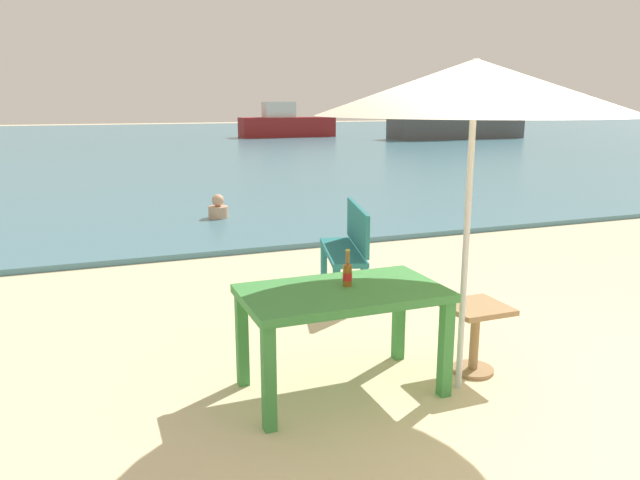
{
  "coord_description": "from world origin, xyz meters",
  "views": [
    {
      "loc": [
        -2.9,
        -2.79,
        2.03
      ],
      "look_at": [
        -0.66,
        3.0,
        0.6
      ],
      "focal_mm": 33.77,
      "sensor_mm": 36.0,
      "label": 1
    }
  ],
  "objects_px": {
    "swimmer_person": "(218,209)",
    "boat_fishing_trawler": "(286,124)",
    "beer_bottle_amber": "(347,273)",
    "picnic_table_green": "(342,304)",
    "patio_umbrella": "(475,88)",
    "side_table_wood": "(475,328)",
    "boat_ferry": "(455,120)",
    "bench_teal_center": "(349,243)"
  },
  "relations": [
    {
      "from": "beer_bottle_amber",
      "to": "bench_teal_center",
      "type": "distance_m",
      "value": 2.27
    },
    {
      "from": "boat_ferry",
      "to": "boat_fishing_trawler",
      "type": "bearing_deg",
      "value": 149.52
    },
    {
      "from": "side_table_wood",
      "to": "boat_fishing_trawler",
      "type": "bearing_deg",
      "value": 74.63
    },
    {
      "from": "patio_umbrella",
      "to": "side_table_wood",
      "type": "bearing_deg",
      "value": 35.92
    },
    {
      "from": "side_table_wood",
      "to": "boat_ferry",
      "type": "relative_size",
      "value": 0.07
    },
    {
      "from": "boat_fishing_trawler",
      "to": "boat_ferry",
      "type": "bearing_deg",
      "value": -30.48
    },
    {
      "from": "picnic_table_green",
      "to": "side_table_wood",
      "type": "relative_size",
      "value": 2.59
    },
    {
      "from": "boat_ferry",
      "to": "beer_bottle_amber",
      "type": "bearing_deg",
      "value": -124.92
    },
    {
      "from": "picnic_table_green",
      "to": "beer_bottle_amber",
      "type": "xyz_separation_m",
      "value": [
        0.06,
        0.05,
        0.2
      ]
    },
    {
      "from": "bench_teal_center",
      "to": "boat_ferry",
      "type": "bearing_deg",
      "value": 54.23
    },
    {
      "from": "side_table_wood",
      "to": "bench_teal_center",
      "type": "distance_m",
      "value": 2.2
    },
    {
      "from": "swimmer_person",
      "to": "boat_fishing_trawler",
      "type": "relative_size",
      "value": 0.08
    },
    {
      "from": "boat_ferry",
      "to": "boat_fishing_trawler",
      "type": "distance_m",
      "value": 9.47
    },
    {
      "from": "side_table_wood",
      "to": "boat_ferry",
      "type": "height_order",
      "value": "boat_ferry"
    },
    {
      "from": "picnic_table_green",
      "to": "side_table_wood",
      "type": "bearing_deg",
      "value": -4.95
    },
    {
      "from": "beer_bottle_amber",
      "to": "patio_umbrella",
      "type": "height_order",
      "value": "patio_umbrella"
    },
    {
      "from": "patio_umbrella",
      "to": "boat_ferry",
      "type": "bearing_deg",
      "value": 56.59
    },
    {
      "from": "beer_bottle_amber",
      "to": "boat_fishing_trawler",
      "type": "xyz_separation_m",
      "value": [
        9.19,
        29.64,
        -0.06
      ]
    },
    {
      "from": "patio_umbrella",
      "to": "bench_teal_center",
      "type": "relative_size",
      "value": 1.84
    },
    {
      "from": "patio_umbrella",
      "to": "beer_bottle_amber",
      "type": "bearing_deg",
      "value": 156.04
    },
    {
      "from": "patio_umbrella",
      "to": "side_table_wood",
      "type": "xyz_separation_m",
      "value": [
        0.25,
        0.18,
        -1.76
      ]
    },
    {
      "from": "picnic_table_green",
      "to": "side_table_wood",
      "type": "xyz_separation_m",
      "value": [
        1.06,
        -0.09,
        -0.3
      ]
    },
    {
      "from": "side_table_wood",
      "to": "boat_fishing_trawler",
      "type": "xyz_separation_m",
      "value": [
        8.19,
        29.78,
        0.44
      ]
    },
    {
      "from": "swimmer_person",
      "to": "boat_ferry",
      "type": "bearing_deg",
      "value": 47.38
    },
    {
      "from": "beer_bottle_amber",
      "to": "patio_umbrella",
      "type": "bearing_deg",
      "value": -23.96
    },
    {
      "from": "swimmer_person",
      "to": "boat_fishing_trawler",
      "type": "bearing_deg",
      "value": 69.27
    },
    {
      "from": "beer_bottle_amber",
      "to": "boat_ferry",
      "type": "relative_size",
      "value": 0.04
    },
    {
      "from": "side_table_wood",
      "to": "swimmer_person",
      "type": "xyz_separation_m",
      "value": [
        -0.59,
        6.57,
        -0.11
      ]
    },
    {
      "from": "picnic_table_green",
      "to": "bench_teal_center",
      "type": "distance_m",
      "value": 2.32
    },
    {
      "from": "bench_teal_center",
      "to": "side_table_wood",
      "type": "bearing_deg",
      "value": -87.99
    },
    {
      "from": "patio_umbrella",
      "to": "side_table_wood",
      "type": "relative_size",
      "value": 4.26
    },
    {
      "from": "side_table_wood",
      "to": "boat_ferry",
      "type": "xyz_separation_m",
      "value": [
        16.34,
        24.98,
        0.71
      ]
    },
    {
      "from": "picnic_table_green",
      "to": "side_table_wood",
      "type": "distance_m",
      "value": 1.1
    },
    {
      "from": "swimmer_person",
      "to": "boat_ferry",
      "type": "xyz_separation_m",
      "value": [
        16.94,
        18.41,
        0.83
      ]
    },
    {
      "from": "side_table_wood",
      "to": "patio_umbrella",
      "type": "bearing_deg",
      "value": -144.08
    },
    {
      "from": "swimmer_person",
      "to": "beer_bottle_amber",
      "type": "bearing_deg",
      "value": -93.59
    },
    {
      "from": "swimmer_person",
      "to": "boat_fishing_trawler",
      "type": "xyz_separation_m",
      "value": [
        8.78,
        23.21,
        0.55
      ]
    },
    {
      "from": "patio_umbrella",
      "to": "swimmer_person",
      "type": "bearing_deg",
      "value": 92.88
    },
    {
      "from": "patio_umbrella",
      "to": "boat_ferry",
      "type": "height_order",
      "value": "boat_ferry"
    },
    {
      "from": "swimmer_person",
      "to": "boat_ferry",
      "type": "height_order",
      "value": "boat_ferry"
    },
    {
      "from": "beer_bottle_amber",
      "to": "swimmer_person",
      "type": "relative_size",
      "value": 0.65
    },
    {
      "from": "picnic_table_green",
      "to": "beer_bottle_amber",
      "type": "height_order",
      "value": "beer_bottle_amber"
    }
  ]
}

